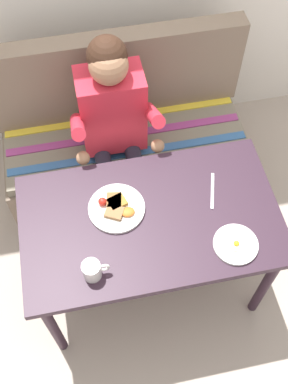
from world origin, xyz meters
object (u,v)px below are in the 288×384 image
table (150,226)px  plate_eggs (236,244)px  plate_breakfast (116,207)px  person (114,122)px  coffee_mug (92,270)px  couch (124,143)px  knife (212,191)px

table → plate_eggs: size_ratio=5.98×
plate_breakfast → plate_eggs: 0.57m
person → coffee_mug: 0.84m
table → couch: bearing=90.0°
coffee_mug → knife: 0.69m
plate_breakfast → knife: (0.46, 0.01, -0.01)m
plate_breakfast → plate_eggs: size_ratio=1.31×
table → coffee_mug: size_ratio=10.17×
person → knife: bearing=-52.5°
person → knife: size_ratio=6.06×
person → plate_eggs: 0.90m
plate_breakfast → knife: 0.46m
table → knife: knife is taller
couch → plate_breakfast: size_ratio=5.46×
person → coffee_mug: (-0.23, -0.81, 0.04)m
table → person: bearing=96.7°
couch → plate_breakfast: couch is taller
couch → table: bearing=-90.0°
table → person: size_ratio=0.99×
plate_eggs → table: bearing=148.4°
plate_breakfast → coffee_mug: (-0.15, -0.30, 0.04)m
person → plate_breakfast: size_ratio=4.60×
table → plate_breakfast: plate_breakfast is taller
table → plate_eggs: (0.34, -0.21, 0.09)m
plate_eggs → knife: (-0.02, 0.29, -0.01)m
table → person: 0.60m
plate_eggs → coffee_mug: 0.64m
person → plate_breakfast: 0.52m
plate_breakfast → couch: bearing=78.0°
plate_eggs → plate_breakfast: bearing=149.3°
table → coffee_mug: 0.39m
table → couch: (0.00, 0.76, -0.32)m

